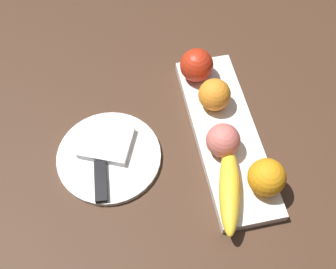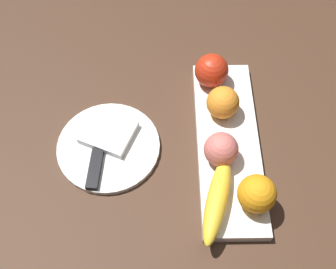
{
  "view_description": "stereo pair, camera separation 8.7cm",
  "coord_description": "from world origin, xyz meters",
  "px_view_note": "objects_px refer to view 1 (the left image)",
  "views": [
    {
      "loc": [
        -0.4,
        0.25,
        0.8
      ],
      "look_at": [
        0.04,
        0.16,
        0.05
      ],
      "focal_mm": 45.61,
      "sensor_mm": 36.0,
      "label": 1
    },
    {
      "loc": [
        -0.41,
        0.16,
        0.8
      ],
      "look_at": [
        0.04,
        0.16,
        0.05
      ],
      "focal_mm": 45.61,
      "sensor_mm": 36.0,
      "label": 2
    }
  ],
  "objects_px": {
    "fruit_tray": "(226,134)",
    "apple": "(197,65)",
    "knife": "(101,174)",
    "orange_near_apple": "(267,177)",
    "folded_napkin": "(106,142)",
    "peach": "(222,139)",
    "dinner_plate": "(109,157)",
    "banana": "(229,190)",
    "orange_near_banana": "(214,95)"
  },
  "relations": [
    {
      "from": "orange_near_apple",
      "to": "peach",
      "type": "height_order",
      "value": "orange_near_apple"
    },
    {
      "from": "orange_near_apple",
      "to": "folded_napkin",
      "type": "relative_size",
      "value": 0.72
    },
    {
      "from": "dinner_plate",
      "to": "fruit_tray",
      "type": "bearing_deg",
      "value": -90.0
    },
    {
      "from": "banana",
      "to": "folded_napkin",
      "type": "xyz_separation_m",
      "value": [
        0.17,
        0.22,
        -0.02
      ]
    },
    {
      "from": "orange_near_banana",
      "to": "apple",
      "type": "bearing_deg",
      "value": 12.11
    },
    {
      "from": "fruit_tray",
      "to": "apple",
      "type": "relative_size",
      "value": 5.5
    },
    {
      "from": "apple",
      "to": "knife",
      "type": "distance_m",
      "value": 0.32
    },
    {
      "from": "fruit_tray",
      "to": "knife",
      "type": "height_order",
      "value": "same"
    },
    {
      "from": "peach",
      "to": "dinner_plate",
      "type": "xyz_separation_m",
      "value": [
        0.03,
        0.23,
        -0.05
      ]
    },
    {
      "from": "banana",
      "to": "peach",
      "type": "height_order",
      "value": "peach"
    },
    {
      "from": "orange_near_apple",
      "to": "knife",
      "type": "distance_m",
      "value": 0.33
    },
    {
      "from": "fruit_tray",
      "to": "folded_napkin",
      "type": "xyz_separation_m",
      "value": [
        0.03,
        0.25,
        0.01
      ]
    },
    {
      "from": "apple",
      "to": "knife",
      "type": "bearing_deg",
      "value": 129.4
    },
    {
      "from": "dinner_plate",
      "to": "folded_napkin",
      "type": "relative_size",
      "value": 2.14
    },
    {
      "from": "banana",
      "to": "dinner_plate",
      "type": "distance_m",
      "value": 0.26
    },
    {
      "from": "fruit_tray",
      "to": "orange_near_apple",
      "type": "distance_m",
      "value": 0.15
    },
    {
      "from": "apple",
      "to": "orange_near_apple",
      "type": "xyz_separation_m",
      "value": [
        -0.3,
        -0.06,
        -0.0
      ]
    },
    {
      "from": "orange_near_apple",
      "to": "dinner_plate",
      "type": "bearing_deg",
      "value": 64.88
    },
    {
      "from": "knife",
      "to": "orange_near_banana",
      "type": "bearing_deg",
      "value": -61.23
    },
    {
      "from": "orange_near_apple",
      "to": "orange_near_banana",
      "type": "distance_m",
      "value": 0.22
    },
    {
      "from": "apple",
      "to": "peach",
      "type": "xyz_separation_m",
      "value": [
        -0.2,
        -0.01,
        -0.0
      ]
    },
    {
      "from": "banana",
      "to": "orange_near_apple",
      "type": "height_order",
      "value": "orange_near_apple"
    },
    {
      "from": "apple",
      "to": "folded_napkin",
      "type": "xyz_separation_m",
      "value": [
        -0.13,
        0.23,
        -0.04
      ]
    },
    {
      "from": "apple",
      "to": "folded_napkin",
      "type": "bearing_deg",
      "value": 120.54
    },
    {
      "from": "orange_near_apple",
      "to": "folded_napkin",
      "type": "distance_m",
      "value": 0.34
    },
    {
      "from": "folded_napkin",
      "to": "orange_near_banana",
      "type": "bearing_deg",
      "value": -79.04
    },
    {
      "from": "apple",
      "to": "knife",
      "type": "xyz_separation_m",
      "value": [
        -0.2,
        0.25,
        -0.04
      ]
    },
    {
      "from": "peach",
      "to": "dinner_plate",
      "type": "distance_m",
      "value": 0.24
    },
    {
      "from": "apple",
      "to": "knife",
      "type": "relative_size",
      "value": 0.42
    },
    {
      "from": "orange_near_apple",
      "to": "dinner_plate",
      "type": "relative_size",
      "value": 0.34
    },
    {
      "from": "folded_napkin",
      "to": "apple",
      "type": "bearing_deg",
      "value": -59.46
    },
    {
      "from": "banana",
      "to": "orange_near_banana",
      "type": "distance_m",
      "value": 0.22
    },
    {
      "from": "fruit_tray",
      "to": "peach",
      "type": "relative_size",
      "value": 5.96
    },
    {
      "from": "orange_near_apple",
      "to": "knife",
      "type": "height_order",
      "value": "orange_near_apple"
    },
    {
      "from": "orange_near_apple",
      "to": "knife",
      "type": "bearing_deg",
      "value": 73.36
    },
    {
      "from": "orange_near_apple",
      "to": "orange_near_banana",
      "type": "height_order",
      "value": "orange_near_apple"
    },
    {
      "from": "dinner_plate",
      "to": "folded_napkin",
      "type": "bearing_deg",
      "value": 0.0
    },
    {
      "from": "banana",
      "to": "apple",
      "type": "bearing_deg",
      "value": 13.81
    },
    {
      "from": "orange_near_banana",
      "to": "dinner_plate",
      "type": "xyz_separation_m",
      "value": [
        -0.07,
        0.24,
        -0.05
      ]
    },
    {
      "from": "orange_near_banana",
      "to": "dinner_plate",
      "type": "relative_size",
      "value": 0.32
    },
    {
      "from": "knife",
      "to": "dinner_plate",
      "type": "bearing_deg",
      "value": -22.01
    },
    {
      "from": "apple",
      "to": "knife",
      "type": "height_order",
      "value": "apple"
    },
    {
      "from": "peach",
      "to": "dinner_plate",
      "type": "height_order",
      "value": "peach"
    },
    {
      "from": "orange_near_banana",
      "to": "folded_napkin",
      "type": "height_order",
      "value": "orange_near_banana"
    },
    {
      "from": "banana",
      "to": "orange_near_apple",
      "type": "bearing_deg",
      "value": -72.17
    },
    {
      "from": "orange_near_apple",
      "to": "knife",
      "type": "relative_size",
      "value": 0.41
    },
    {
      "from": "folded_napkin",
      "to": "knife",
      "type": "height_order",
      "value": "folded_napkin"
    },
    {
      "from": "fruit_tray",
      "to": "apple",
      "type": "distance_m",
      "value": 0.17
    },
    {
      "from": "peach",
      "to": "orange_near_apple",
      "type": "bearing_deg",
      "value": -149.88
    },
    {
      "from": "apple",
      "to": "orange_near_banana",
      "type": "distance_m",
      "value": 0.09
    }
  ]
}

